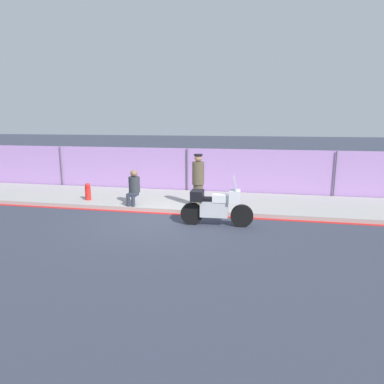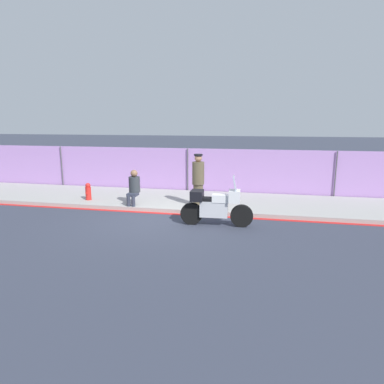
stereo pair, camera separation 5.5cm
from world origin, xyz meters
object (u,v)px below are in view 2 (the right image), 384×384
object	(u,v)px
officer_standing	(198,180)
person_seated_on_curb	(134,186)
motorcycle	(216,206)
fire_hydrant	(88,192)

from	to	relation	value
officer_standing	person_seated_on_curb	bearing A→B (deg)	-174.99
officer_standing	person_seated_on_curb	world-z (taller)	officer_standing
motorcycle	person_seated_on_curb	world-z (taller)	motorcycle
motorcycle	officer_standing	xyz separation A→B (m)	(-0.85, 1.70, 0.45)
motorcycle	officer_standing	distance (m)	1.95
motorcycle	officer_standing	bearing A→B (deg)	114.43
motorcycle	fire_hydrant	world-z (taller)	motorcycle
officer_standing	fire_hydrant	xyz separation A→B (m)	(-4.23, 0.11, -0.61)
person_seated_on_curb	motorcycle	bearing A→B (deg)	-25.61
person_seated_on_curb	fire_hydrant	world-z (taller)	person_seated_on_curb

